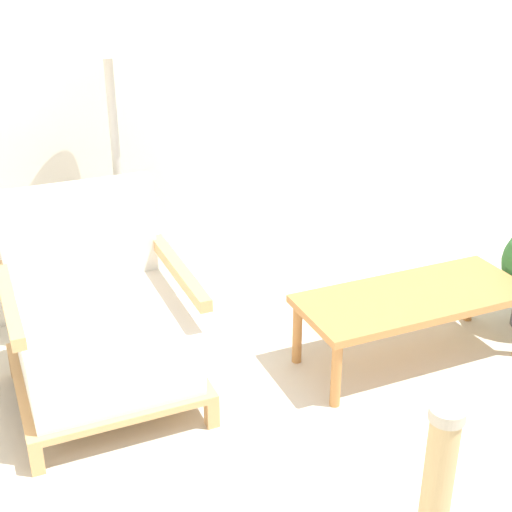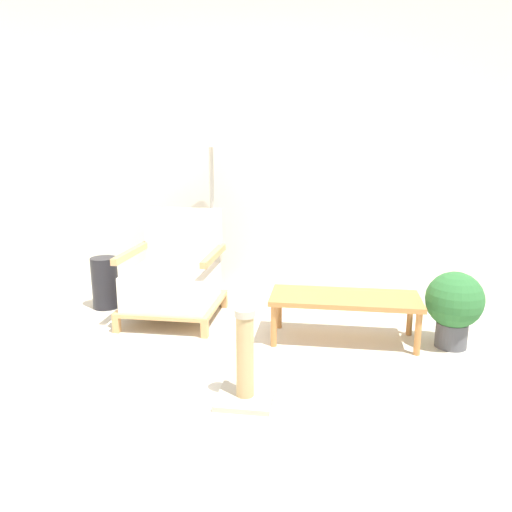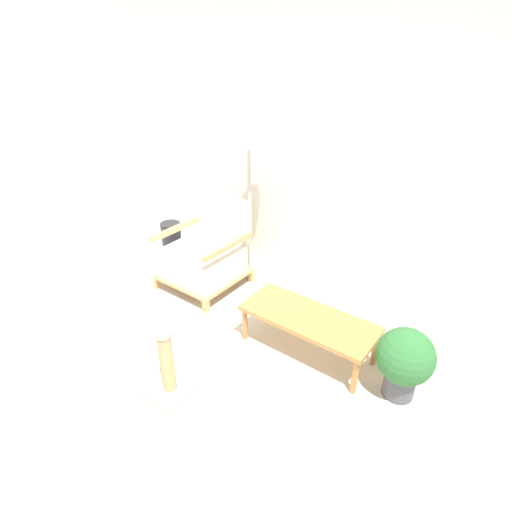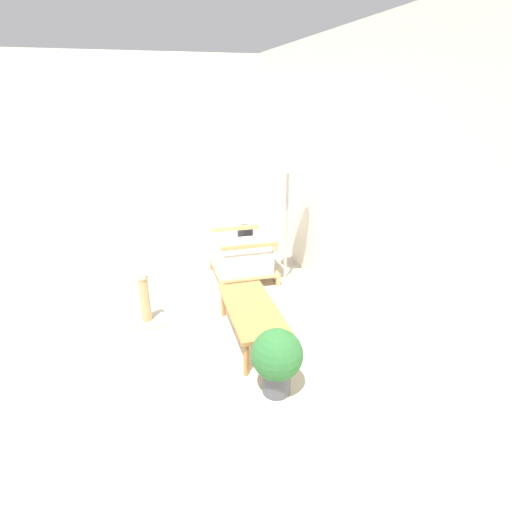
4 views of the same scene
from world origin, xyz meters
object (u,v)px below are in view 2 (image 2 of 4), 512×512
Objects in this scene: floor_lamp at (211,140)px; coffee_table at (345,301)px; vase at (105,283)px; potted_plant at (454,304)px; scratching_post at (245,369)px; armchair at (174,279)px.

floor_lamp reaches higher than coffee_table.
floor_lamp is at bearing 17.51° from vase.
coffee_table is 0.74m from potted_plant.
potted_plant reaches higher than scratching_post.
vase reaches higher than coffee_table.
armchair reaches higher than scratching_post.
coffee_table is (1.34, -0.27, -0.03)m from armchair.
floor_lamp is 2.13m from scratching_post.
coffee_table is (1.12, -0.71, -1.11)m from floor_lamp.
vase is at bearing 166.72° from armchair.
coffee_table is at bearing -32.34° from floor_lamp.
floor_lamp is at bearing 147.66° from coffee_table.
floor_lamp is at bearing 63.74° from armchair.
scratching_post is (0.78, -1.21, -0.14)m from armchair.
armchair is at bearing -13.28° from vase.
vase is at bearing -162.49° from floor_lamp.
scratching_post is (0.57, -1.65, -1.22)m from floor_lamp.
floor_lamp is 3.70× the size of vase.
potted_plant reaches higher than coffee_table.
vase is (-0.67, 0.16, -0.10)m from armchair.
armchair is 1.61× the size of scratching_post.
vase is 2.00m from scratching_post.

